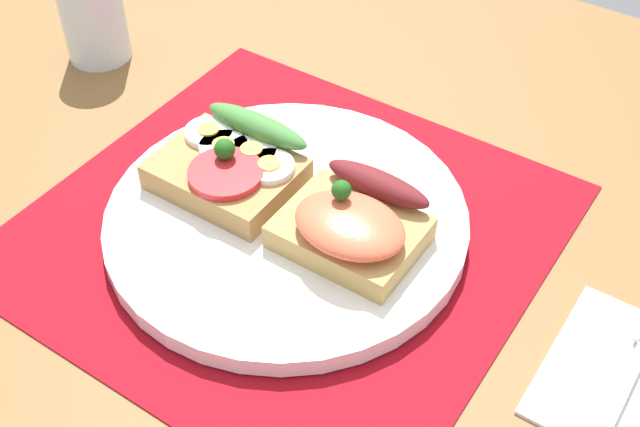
{
  "coord_description": "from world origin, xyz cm",
  "views": [
    {
      "loc": [
        26.16,
        -34.7,
        43.78
      ],
      "look_at": [
        3.0,
        0.0,
        3.31
      ],
      "focal_mm": 45.72,
      "sensor_mm": 36.0,
      "label": 1
    }
  ],
  "objects_px": {
    "sandwich_egg_tomato": "(230,166)",
    "sandwich_salmon": "(351,226)",
    "plate": "(287,220)",
    "fork": "(631,374)",
    "drinking_glass": "(92,11)"
  },
  "relations": [
    {
      "from": "plate",
      "to": "fork",
      "type": "relative_size",
      "value": 1.87
    },
    {
      "from": "plate",
      "to": "drinking_glass",
      "type": "height_order",
      "value": "drinking_glass"
    },
    {
      "from": "plate",
      "to": "sandwich_salmon",
      "type": "bearing_deg",
      "value": -1.87
    },
    {
      "from": "plate",
      "to": "drinking_glass",
      "type": "relative_size",
      "value": 2.83
    },
    {
      "from": "plate",
      "to": "fork",
      "type": "bearing_deg",
      "value": 2.15
    },
    {
      "from": "plate",
      "to": "drinking_glass",
      "type": "xyz_separation_m",
      "value": [
        -0.29,
        0.09,
        0.04
      ]
    },
    {
      "from": "plate",
      "to": "sandwich_salmon",
      "type": "xyz_separation_m",
      "value": [
        0.06,
        -0.0,
        0.03
      ]
    },
    {
      "from": "plate",
      "to": "fork",
      "type": "distance_m",
      "value": 0.26
    },
    {
      "from": "sandwich_egg_tomato",
      "to": "fork",
      "type": "xyz_separation_m",
      "value": [
        0.31,
        0.01,
        -0.03
      ]
    },
    {
      "from": "fork",
      "to": "drinking_glass",
      "type": "height_order",
      "value": "drinking_glass"
    },
    {
      "from": "sandwich_salmon",
      "to": "drinking_glass",
      "type": "relative_size",
      "value": 1.02
    },
    {
      "from": "sandwich_egg_tomato",
      "to": "fork",
      "type": "height_order",
      "value": "sandwich_egg_tomato"
    },
    {
      "from": "sandwich_egg_tomato",
      "to": "sandwich_salmon",
      "type": "height_order",
      "value": "sandwich_salmon"
    },
    {
      "from": "plate",
      "to": "sandwich_salmon",
      "type": "height_order",
      "value": "sandwich_salmon"
    },
    {
      "from": "sandwich_egg_tomato",
      "to": "sandwich_salmon",
      "type": "xyz_separation_m",
      "value": [
        0.11,
        -0.01,
        0.0
      ]
    }
  ]
}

